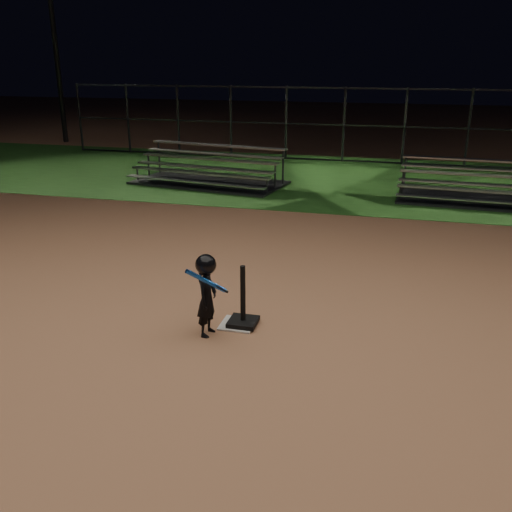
% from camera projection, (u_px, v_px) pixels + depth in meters
% --- Properties ---
extents(ground, '(80.00, 80.00, 0.00)m').
position_uv_depth(ground, '(238.00, 325.00, 7.64)').
color(ground, '#AD724E').
rests_on(ground, ground).
extents(grass_strip, '(60.00, 8.00, 0.01)m').
position_uv_depth(grass_strip, '(331.00, 179.00, 16.77)').
color(grass_strip, '#1F4C18').
rests_on(grass_strip, ground).
extents(home_plate, '(0.45, 0.45, 0.02)m').
position_uv_depth(home_plate, '(238.00, 324.00, 7.64)').
color(home_plate, beige).
rests_on(home_plate, ground).
extents(batting_tee, '(0.38, 0.38, 0.83)m').
position_uv_depth(batting_tee, '(243.00, 313.00, 7.57)').
color(batting_tee, black).
rests_on(batting_tee, home_plate).
extents(child_batter, '(0.46, 0.53, 1.11)m').
position_uv_depth(child_batter, '(207.00, 293.00, 7.19)').
color(child_batter, black).
rests_on(child_batter, ground).
extents(bleacher_left, '(4.51, 2.73, 1.04)m').
position_uv_depth(bleacher_left, '(208.00, 177.00, 16.03)').
color(bleacher_left, '#A9A9AD').
rests_on(bleacher_left, ground).
extents(bleacher_right, '(4.11, 2.23, 0.97)m').
position_uv_depth(bleacher_right, '(480.00, 194.00, 14.04)').
color(bleacher_right, '#B3B3B8').
rests_on(bleacher_right, ground).
extents(backstop_fence, '(20.08, 0.08, 2.50)m').
position_uv_depth(backstop_fence, '(344.00, 125.00, 19.10)').
color(backstop_fence, '#38383D').
rests_on(backstop_fence, ground).
extents(light_pole_left, '(0.90, 0.53, 8.30)m').
position_uv_depth(light_pole_left, '(51.00, 17.00, 22.45)').
color(light_pole_left, '#2D2D30').
rests_on(light_pole_left, ground).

